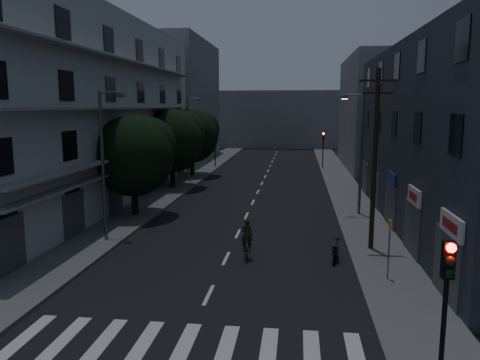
% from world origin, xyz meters
% --- Properties ---
extents(ground, '(160.00, 160.00, 0.00)m').
position_xyz_m(ground, '(0.00, 25.00, 0.00)').
color(ground, black).
rests_on(ground, ground).
extents(sidewalk_left, '(3.00, 90.00, 0.15)m').
position_xyz_m(sidewalk_left, '(-7.50, 25.00, 0.07)').
color(sidewalk_left, '#565659').
rests_on(sidewalk_left, ground).
extents(sidewalk_right, '(3.00, 90.00, 0.15)m').
position_xyz_m(sidewalk_right, '(7.50, 25.00, 0.07)').
color(sidewalk_right, '#565659').
rests_on(sidewalk_right, ground).
extents(crosswalk, '(10.90, 3.00, 0.01)m').
position_xyz_m(crosswalk, '(-0.00, -2.00, 0.00)').
color(crosswalk, beige).
rests_on(crosswalk, ground).
extents(lane_markings, '(0.15, 60.50, 0.01)m').
position_xyz_m(lane_markings, '(0.00, 31.25, 0.01)').
color(lane_markings, beige).
rests_on(lane_markings, ground).
extents(building_left, '(7.00, 36.00, 14.00)m').
position_xyz_m(building_left, '(-11.98, 18.00, 6.99)').
color(building_left, '#B7B7B2').
rests_on(building_left, ground).
extents(building_right, '(6.19, 28.00, 11.00)m').
position_xyz_m(building_right, '(11.99, 14.00, 5.50)').
color(building_right, '#272C35').
rests_on(building_right, ground).
extents(building_far_left, '(6.00, 20.00, 16.00)m').
position_xyz_m(building_far_left, '(-12.00, 48.00, 8.00)').
color(building_far_left, slate).
rests_on(building_far_left, ground).
extents(building_far_right, '(6.00, 20.00, 13.00)m').
position_xyz_m(building_far_right, '(12.00, 42.00, 6.50)').
color(building_far_right, slate).
rests_on(building_far_right, ground).
extents(building_far_end, '(24.00, 8.00, 10.00)m').
position_xyz_m(building_far_end, '(0.00, 70.00, 5.00)').
color(building_far_end, slate).
rests_on(building_far_end, ground).
extents(tree_near, '(5.37, 5.37, 6.62)m').
position_xyz_m(tree_near, '(-7.36, 14.53, 4.29)').
color(tree_near, black).
rests_on(tree_near, sidewalk_left).
extents(tree_mid, '(5.66, 5.66, 6.96)m').
position_xyz_m(tree_mid, '(-7.72, 25.42, 4.50)').
color(tree_mid, black).
rests_on(tree_mid, sidewalk_left).
extents(tree_far, '(5.60, 5.60, 6.93)m').
position_xyz_m(tree_far, '(-7.59, 32.77, 4.49)').
color(tree_far, black).
rests_on(tree_far, sidewalk_left).
extents(traffic_signal_near, '(0.28, 0.37, 4.10)m').
position_xyz_m(traffic_signal_near, '(6.88, -4.22, 3.10)').
color(traffic_signal_near, black).
rests_on(traffic_signal_near, sidewalk_right).
extents(traffic_signal_far_right, '(0.28, 0.37, 4.10)m').
position_xyz_m(traffic_signal_far_right, '(6.32, 40.71, 3.10)').
color(traffic_signal_far_right, black).
rests_on(traffic_signal_far_right, sidewalk_right).
extents(traffic_signal_far_left, '(0.28, 0.37, 4.10)m').
position_xyz_m(traffic_signal_far_left, '(-6.55, 40.37, 3.10)').
color(traffic_signal_far_left, black).
rests_on(traffic_signal_far_left, sidewalk_left).
extents(street_lamp_left_near, '(1.51, 0.25, 8.00)m').
position_xyz_m(street_lamp_left_near, '(-7.31, 9.62, 4.60)').
color(street_lamp_left_near, '#53555A').
rests_on(street_lamp_left_near, sidewalk_left).
extents(street_lamp_right, '(1.51, 0.25, 8.00)m').
position_xyz_m(street_lamp_right, '(7.43, 16.50, 4.60)').
color(street_lamp_right, '#525359').
rests_on(street_lamp_right, sidewalk_right).
extents(street_lamp_left_far, '(1.51, 0.25, 8.00)m').
position_xyz_m(street_lamp_left_far, '(-7.12, 29.23, 4.60)').
color(street_lamp_left_far, slate).
rests_on(street_lamp_left_far, sidewalk_left).
extents(utility_pole, '(1.80, 0.24, 9.00)m').
position_xyz_m(utility_pole, '(7.16, 8.59, 4.87)').
color(utility_pole, black).
rests_on(utility_pole, sidewalk_right).
extents(bus_stop_sign, '(0.06, 0.35, 2.52)m').
position_xyz_m(bus_stop_sign, '(7.21, 4.29, 1.89)').
color(bus_stop_sign, '#595B60').
rests_on(bus_stop_sign, sidewalk_right).
extents(motorcycle, '(0.55, 1.67, 1.08)m').
position_xyz_m(motorcycle, '(5.25, 6.74, 0.43)').
color(motorcycle, black).
rests_on(motorcycle, ground).
extents(cyclist, '(0.75, 1.62, 1.98)m').
position_xyz_m(cyclist, '(1.00, 6.56, 0.67)').
color(cyclist, black).
rests_on(cyclist, ground).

